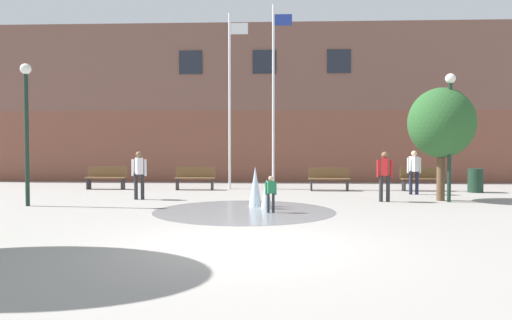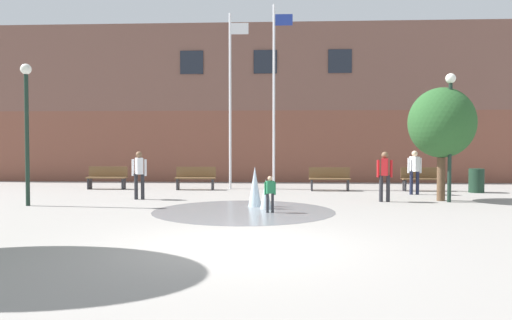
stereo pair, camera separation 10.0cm
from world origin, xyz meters
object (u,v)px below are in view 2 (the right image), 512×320
(park_bench_near_trashcan, at_px, (330,178))
(trash_can, at_px, (476,181))
(flagpole_right, at_px, (275,91))
(park_bench_far_right, at_px, (422,179))
(adult_in_red, at_px, (415,169))
(park_bench_under_right_flagpole, at_px, (196,178))
(flagpole_left, at_px, (231,96))
(lamp_post_left_lane, at_px, (27,114))
(teen_by_trashcan, at_px, (139,171))
(adult_near_bench, at_px, (385,172))
(lamp_post_right_lane, at_px, (450,119))
(street_tree_near_building, at_px, (442,123))
(park_bench_center, at_px, (107,177))
(child_running, at_px, (270,191))

(park_bench_near_trashcan, distance_m, trash_can, 5.48)
(flagpole_right, bearing_deg, park_bench_far_right, -5.58)
(park_bench_far_right, bearing_deg, adult_in_red, -115.30)
(park_bench_far_right, bearing_deg, park_bench_under_right_flagpole, 179.82)
(flagpole_right, xyz_separation_m, trash_can, (7.63, -1.12, -3.52))
(flagpole_left, xyz_separation_m, lamp_post_left_lane, (-5.47, -5.87, -1.08))
(flagpole_right, bearing_deg, teen_by_trashcan, -137.52)
(adult_near_bench, bearing_deg, adult_in_red, 160.84)
(flagpole_right, bearing_deg, trash_can, -8.35)
(adult_in_red, distance_m, trash_can, 2.73)
(flagpole_right, bearing_deg, lamp_post_right_lane, -37.61)
(teen_by_trashcan, xyz_separation_m, flagpole_left, (2.64, 4.04, 2.87))
(park_bench_near_trashcan, xyz_separation_m, street_tree_near_building, (3.28, -3.23, 2.03))
(adult_in_red, bearing_deg, adult_near_bench, -58.04)
(park_bench_under_right_flagpole, bearing_deg, trash_can, -3.11)
(park_bench_far_right, distance_m, lamp_post_right_lane, 4.31)
(flagpole_left, bearing_deg, park_bench_center, -174.97)
(park_bench_center, height_order, trash_can, park_bench_center)
(child_running, distance_m, flagpole_left, 7.89)
(flagpole_left, bearing_deg, lamp_post_left_lane, -133.01)
(flagpole_left, bearing_deg, park_bench_under_right_flagpole, -158.71)
(adult_in_red, distance_m, flagpole_left, 7.71)
(flagpole_left, height_order, flagpole_right, flagpole_right)
(park_bench_under_right_flagpole, bearing_deg, teen_by_trashcan, -109.83)
(teen_by_trashcan, height_order, flagpole_right, flagpole_right)
(adult_near_bench, distance_m, flagpole_right, 6.35)
(park_bench_near_trashcan, height_order, adult_near_bench, adult_near_bench)
(trash_can, bearing_deg, flagpole_left, 173.21)
(adult_near_bench, height_order, flagpole_left, flagpole_left)
(park_bench_under_right_flagpole, relative_size, lamp_post_left_lane, 0.38)
(street_tree_near_building, bearing_deg, child_running, -150.59)
(teen_by_trashcan, bearing_deg, adult_in_red, -106.11)
(teen_by_trashcan, bearing_deg, park_bench_near_trashcan, -91.08)
(park_bench_center, distance_m, park_bench_near_trashcan, 8.95)
(park_bench_near_trashcan, distance_m, lamp_post_left_lane, 10.99)
(lamp_post_left_lane, bearing_deg, trash_can, 17.69)
(adult_in_red, height_order, flagpole_left, flagpole_left)
(park_bench_far_right, bearing_deg, trash_can, -16.68)
(park_bench_under_right_flagpole, relative_size, child_running, 1.62)
(flagpole_left, distance_m, lamp_post_right_lane, 8.60)
(flagpole_left, xyz_separation_m, lamp_post_right_lane, (7.35, -4.29, -1.17))
(park_bench_center, bearing_deg, street_tree_near_building, -15.80)
(adult_near_bench, relative_size, flagpole_left, 0.22)
(child_running, relative_size, lamp_post_right_lane, 0.24)
(adult_near_bench, bearing_deg, flagpole_left, -114.20)
(park_bench_center, height_order, child_running, child_running)
(teen_by_trashcan, relative_size, lamp_post_left_lane, 0.38)
(park_bench_under_right_flagpole, relative_size, park_bench_near_trashcan, 1.00)
(teen_by_trashcan, distance_m, lamp_post_left_lane, 3.82)
(park_bench_under_right_flagpole, distance_m, flagpole_left, 3.63)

